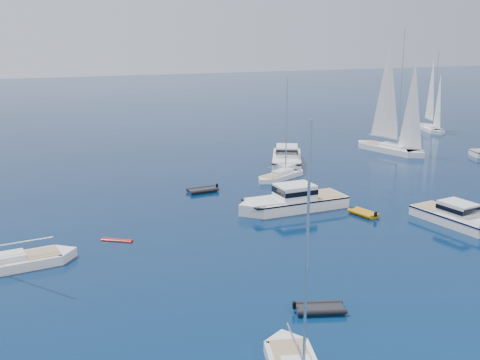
{
  "coord_description": "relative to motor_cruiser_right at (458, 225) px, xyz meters",
  "views": [
    {
      "loc": [
        -20.28,
        -33.84,
        17.91
      ],
      "look_at": [
        1.78,
        23.16,
        2.2
      ],
      "focal_mm": 44.33,
      "sensor_mm": 36.0,
      "label": 1
    }
  ],
  "objects": [
    {
      "name": "ground",
      "position": [
        -17.87,
        -7.92,
        0.0
      ],
      "size": [
        400.0,
        400.0,
        0.0
      ],
      "primitive_type": "plane",
      "color": "#082952",
      "rests_on": "ground"
    },
    {
      "name": "motor_cruiser_right",
      "position": [
        0.0,
        0.0,
        0.0
      ],
      "size": [
        4.87,
        10.89,
        2.76
      ],
      "primitive_type": null,
      "rotation": [
        0.0,
        0.0,
        3.3
      ],
      "color": "silver",
      "rests_on": "ground"
    },
    {
      "name": "motor_cruiser_centre",
      "position": [
        -12.33,
        10.17,
        0.0
      ],
      "size": [
        12.66,
        4.42,
        3.28
      ],
      "primitive_type": null,
      "rotation": [
        0.0,
        0.0,
        1.62
      ],
      "color": "white",
      "rests_on": "ground"
    },
    {
      "name": "motor_cruiser_distant",
      "position": [
        -4.13,
        28.69,
        0.0
      ],
      "size": [
        8.84,
        12.87,
        3.27
      ],
      "primitive_type": null,
      "rotation": [
        0.0,
        0.0,
        2.69
      ],
      "color": "white",
      "rests_on": "ground"
    },
    {
      "name": "sailboat_mid_l",
      "position": [
        -39.54,
        4.23,
        0.0
      ],
      "size": [
        11.46,
        4.41,
        16.42
      ],
      "primitive_type": null,
      "rotation": [
        0.0,
        0.0,
        1.71
      ],
      "color": "silver",
      "rests_on": "ground"
    },
    {
      "name": "sailboat_centre",
      "position": [
        -7.9,
        22.33,
        0.0
      ],
      "size": [
        8.72,
        6.0,
        12.73
      ],
      "primitive_type": null,
      "rotation": [
        0.0,
        0.0,
        5.19
      ],
      "color": "white",
      "rests_on": "ground"
    },
    {
      "name": "sailboat_sails_r",
      "position": [
        14.01,
        31.0,
        0.0
      ],
      "size": [
        6.89,
        13.22,
        18.83
      ],
      "primitive_type": null,
      "rotation": [
        0.0,
        0.0,
        3.44
      ],
      "color": "white",
      "rests_on": "ground"
    },
    {
      "name": "sailboat_sails_far",
      "position": [
        31.94,
        44.3,
        0.0
      ],
      "size": [
        5.34,
        10.25,
        14.59
      ],
      "primitive_type": null,
      "rotation": [
        0.0,
        0.0,
        2.85
      ],
      "color": "white",
      "rests_on": "ground"
    },
    {
      "name": "tender_yellow",
      "position": [
        -6.7,
        5.76,
        0.0
      ],
      "size": [
        2.5,
        3.45,
        0.95
      ],
      "primitive_type": null,
      "rotation": [
        0.0,
        0.0,
        0.26
      ],
      "color": "#BF7B0B",
      "rests_on": "ground"
    },
    {
      "name": "tender_grey_near",
      "position": [
        -20.59,
        -10.81,
        0.0
      ],
      "size": [
        3.81,
        2.8,
        0.95
      ],
      "primitive_type": null,
      "rotation": [
        0.0,
        0.0,
        4.42
      ],
      "color": "black",
      "rests_on": "ground"
    },
    {
      "name": "tender_grey_far",
      "position": [
        -18.88,
        19.73,
        0.0
      ],
      "size": [
        3.72,
        2.29,
        0.95
      ],
      "primitive_type": null,
      "rotation": [
        0.0,
        0.0,
        1.67
      ],
      "color": "black",
      "rests_on": "ground"
    },
    {
      "name": "kayak_orange",
      "position": [
        -30.63,
        7.26,
        0.0
      ],
      "size": [
        2.6,
        1.93,
        0.3
      ],
      "primitive_type": null,
      "rotation": [
        0.0,
        0.0,
        1.01
      ],
      "color": "red",
      "rests_on": "ground"
    }
  ]
}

